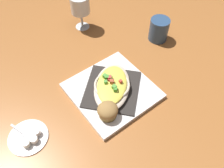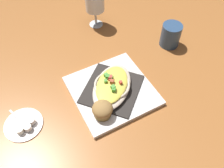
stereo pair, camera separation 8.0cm
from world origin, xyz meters
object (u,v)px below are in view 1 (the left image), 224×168
Objects in this scene: square_plate at (112,91)px; muffin at (108,111)px; stemmed_glass at (80,6)px; coffee_mug at (158,30)px; creamer_saucer at (28,137)px; spoon at (26,135)px; creamer_cup_0 at (26,144)px; creamer_cup_2 at (36,132)px; gratin_dish at (112,85)px; creamer_cup_1 at (34,140)px.

square_plate is 0.11m from muffin.
stemmed_glass reaches higher than muffin.
coffee_mug is 0.87× the size of creamer_saucer.
coffee_mug is (0.34, 0.07, 0.03)m from square_plate.
spoon is 0.03m from creamer_cup_0.
stemmed_glass is at bearing 32.82° from creamer_cup_0.
creamer_cup_2 is (-0.44, -0.30, -0.09)m from stemmed_glass.
muffin is (-0.08, -0.06, 0.00)m from gratin_dish.
creamer_saucer is at bearing 51.52° from creamer_cup_0.
gratin_dish is 1.59× the size of stemmed_glass.
spoon is (-0.22, 0.13, -0.03)m from muffin.
creamer_saucer is at bearing 154.65° from creamer_cup_2.
square_plate is 0.30m from creamer_cup_1.
coffee_mug is 0.66m from creamer_cup_0.
square_plate is 3.06× the size of spoon.
square_plate is at bearing -9.52° from creamer_cup_2.
creamer_saucer is 0.03m from creamer_cup_1.
creamer_saucer is at bearing 169.10° from gratin_dish.
muffin is 0.44× the size of stemmed_glass.
creamer_cup_2 is at bearing 38.87° from creamer_cup_1.
creamer_cup_0 is 0.02m from creamer_cup_1.
spoon is 3.64× the size of creamer_cup_1.
stemmed_glass reaches higher than creamer_cup_0.
muffin reaches higher than creamer_saucer.
creamer_cup_0 and creamer_cup_1 have the same top height.
square_plate is 2.17× the size of creamer_saucer.
square_plate is 0.03m from gratin_dish.
muffin is 0.26m from spoon.
creamer_cup_2 is at bearing 170.48° from square_plate.
creamer_cup_0 reaches higher than creamer_saucer.
creamer_cup_1 reaches higher than square_plate.
stemmed_glass reaches higher than creamer_cup_2.
creamer_cup_0 is (-0.02, -0.02, 0.01)m from creamer_saucer.
square_plate is 2.50× the size of coffee_mug.
square_plate is at bearing -11.79° from spoon.
creamer_cup_1 is (0.01, -0.03, 0.01)m from creamer_saucer.
creamer_cup_1 is at bearing 156.12° from muffin.
gratin_dish is 0.31m from creamer_saucer.
stemmed_glass reaches higher than coffee_mug.
creamer_saucer is at bearing 103.09° from creamer_cup_1.
creamer_saucer is (-0.47, -0.29, -0.10)m from stemmed_glass.
coffee_mug is at bearing 0.71° from creamer_saucer.
gratin_dish and muffin have the same top height.
creamer_saucer is 0.03m from creamer_cup_2.
creamer_cup_1 is (-0.46, -0.32, -0.09)m from stemmed_glass.
muffin is at bearing -120.67° from stemmed_glass.
square_plate is at bearing -114.94° from stemmed_glass.
creamer_saucer is at bearing 151.11° from muffin.
stemmed_glass is 1.70× the size of spoon.
square_plate is 0.32m from creamer_cup_0.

